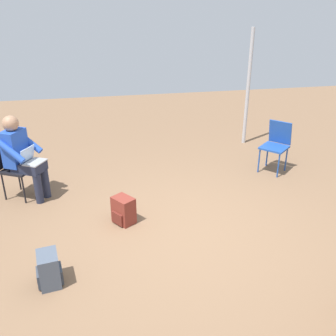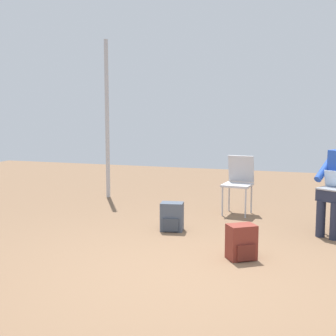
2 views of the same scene
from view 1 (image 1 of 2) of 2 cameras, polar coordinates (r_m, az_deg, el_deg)
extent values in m
plane|color=brown|center=(4.74, 2.05, -10.14)|extent=(15.26, 15.26, 0.00)
cube|color=#1E4799|center=(6.47, 15.87, 3.02)|extent=(0.56, 0.56, 0.03)
cylinder|color=#1E4799|center=(6.35, 16.47, 0.35)|extent=(0.02, 0.02, 0.42)
cylinder|color=#1E4799|center=(6.46, 13.69, 1.09)|extent=(0.02, 0.02, 0.42)
cylinder|color=#1E4799|center=(6.65, 17.56, 1.29)|extent=(0.02, 0.02, 0.42)
cylinder|color=#1E4799|center=(6.76, 14.88, 1.98)|extent=(0.02, 0.02, 0.42)
cube|color=#1E4799|center=(6.57, 16.72, 5.24)|extent=(0.35, 0.32, 0.40)
cube|color=black|center=(5.83, -21.79, -0.21)|extent=(0.54, 0.54, 0.03)
cylinder|color=black|center=(5.94, -19.19, -1.74)|extent=(0.02, 0.02, 0.42)
cylinder|color=black|center=(5.70, -21.12, -3.16)|extent=(0.02, 0.02, 0.42)
cylinder|color=black|center=(6.13, -21.77, -1.30)|extent=(0.02, 0.02, 0.42)
cylinder|color=black|center=(5.90, -23.75, -2.64)|extent=(0.02, 0.02, 0.42)
cube|color=black|center=(5.86, -23.57, 1.93)|extent=(0.38, 0.26, 0.40)
cylinder|color=#23283D|center=(5.77, -18.14, -2.19)|extent=(0.11, 0.11, 0.45)
cylinder|color=#23283D|center=(5.64, -19.16, -2.96)|extent=(0.11, 0.11, 0.45)
cube|color=#23283D|center=(5.68, -20.41, 0.24)|extent=(0.46, 0.51, 0.14)
cube|color=blue|center=(5.71, -22.30, 2.86)|extent=(0.40, 0.36, 0.52)
sphere|color=#A87A5B|center=(5.60, -22.88, 6.28)|extent=(0.22, 0.22, 0.22)
cylinder|color=blue|center=(5.78, -20.37, 3.71)|extent=(0.27, 0.39, 0.31)
cylinder|color=blue|center=(5.49, -22.79, 2.27)|extent=(0.27, 0.39, 0.31)
cube|color=#9EA0A5|center=(5.59, -19.61, 0.84)|extent=(0.37, 0.34, 0.02)
cube|color=#B2D1F2|center=(5.62, -20.67, 1.98)|extent=(0.29, 0.19, 0.20)
cube|color=#475160|center=(4.11, -17.70, -14.47)|extent=(0.31, 0.24, 0.36)
cube|color=#39414D|center=(4.16, -17.55, -15.35)|extent=(0.23, 0.28, 0.16)
cube|color=maroon|center=(4.92, -6.78, -6.39)|extent=(0.34, 0.33, 0.36)
cube|color=maroon|center=(4.97, -6.74, -7.19)|extent=(0.30, 0.32, 0.16)
cylinder|color=#B2B2B7|center=(7.56, 12.10, 11.79)|extent=(0.07, 0.07, 2.23)
camera|label=2|loc=(7.10, 33.46, 11.15)|focal=50.00mm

